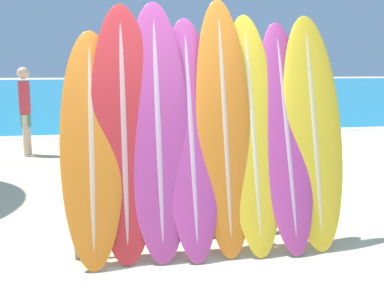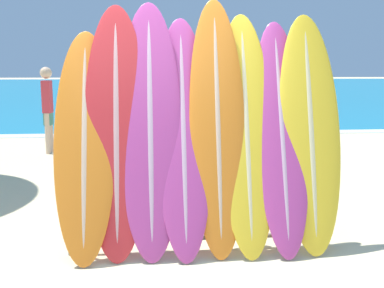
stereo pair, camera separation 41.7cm
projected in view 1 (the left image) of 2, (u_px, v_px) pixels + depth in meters
name	position (u px, v px, depth m)	size (l,w,h in m)	color
ground_plane	(173.00, 271.00, 3.74)	(160.00, 160.00, 0.00)	beige
ocean_water	(114.00, 87.00, 39.76)	(120.00, 60.00, 0.01)	teal
surfboard_rack	(208.00, 202.00, 4.11)	(2.41, 0.04, 0.85)	gray
surfboard_slot_0	(92.00, 146.00, 3.86)	(0.54, 0.73, 2.02)	orange
surfboard_slot_1	(124.00, 132.00, 3.92)	(0.57, 0.65, 2.25)	red
surfboard_slot_2	(158.00, 129.00, 3.97)	(0.57, 0.72, 2.28)	#B23D8E
surfboard_slot_3	(191.00, 136.00, 4.03)	(0.51, 0.79, 2.15)	#B23D8E
surfboard_slot_4	(224.00, 126.00, 4.08)	(0.51, 0.72, 2.32)	orange
surfboard_slot_5	(252.00, 132.00, 4.13)	(0.52, 0.77, 2.19)	yellow
surfboard_slot_6	(286.00, 134.00, 4.19)	(0.49, 0.81, 2.13)	#B23D8E
surfboard_slot_7	(313.00, 131.00, 4.22)	(0.57, 0.69, 2.19)	yellow
person_near_water	(25.00, 108.00, 8.57)	(0.23, 0.29, 1.70)	beige
person_mid_beach	(187.00, 117.00, 7.25)	(0.28, 0.22, 1.63)	beige
person_far_left	(274.00, 113.00, 7.23)	(0.30, 0.24, 1.77)	#846047
person_far_right	(75.00, 105.00, 8.98)	(0.25, 0.29, 1.72)	#A87A5B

